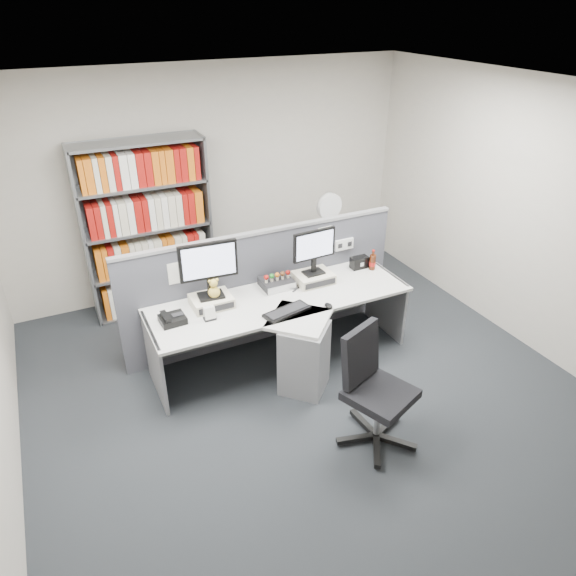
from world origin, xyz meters
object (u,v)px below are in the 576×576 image
desk (290,332)px  desk_calendar (209,314)px  cola_bottle (373,262)px  speaker (359,262)px  office_chair (373,386)px  monitor_right (314,248)px  filing_cabinet (327,261)px  monitor_left (209,265)px  desk_fan (329,210)px  shelving_unit (148,231)px  mouse (329,306)px  desk_phone (172,319)px  keyboard (287,311)px  desktop_pc (277,283)px

desk → desk_calendar: size_ratio=19.61×
cola_bottle → speaker: bearing=139.4°
cola_bottle → desk_calendar: bearing=-173.9°
speaker → office_chair: bearing=-118.5°
desk → monitor_right: size_ratio=5.49×
filing_cabinet → monitor_right: bearing=-126.4°
desk_calendar → monitor_left: bearing=67.3°
cola_bottle → desk_fan: 1.07m
monitor_right → office_chair: (-0.24, -1.49, -0.56)m
shelving_unit → mouse: bearing=-58.0°
monitor_left → desk: bearing=-30.5°
desk_phone → monitor_left: bearing=16.9°
monitor_right → desk_phone: size_ratio=2.02×
desk_calendar → filing_cabinet: size_ratio=0.19×
desk_phone → keyboard: bearing=-16.7°
shelving_unit → office_chair: bearing=-69.5°
keyboard → filing_cabinet: bearing=48.9°
desk_calendar → desk: bearing=-11.9°
office_chair → filing_cabinet: bearing=68.3°
desk_phone → shelving_unit: 1.62m
cola_bottle → desk: bearing=-162.7°
speaker → cola_bottle: size_ratio=0.84×
filing_cabinet → desk_fan: size_ratio=1.27×
cola_bottle → shelving_unit: (-2.06, 1.49, 0.17)m
monitor_right → mouse: (-0.11, -0.51, -0.36)m
desk_calendar → shelving_unit: shelving_unit is taller
monitor_right → shelving_unit: shelving_unit is taller
desk → speaker: bearing=23.3°
monitor_right → desktop_pc: size_ratio=1.53×
keyboard → cola_bottle: 1.29m
desk_phone → shelving_unit: bearing=84.0°
monitor_left → filing_cabinet: 2.26m
monitor_left → desktop_pc: size_ratio=1.79×
desk_calendar → filing_cabinet: 2.35m
monitor_left → keyboard: 0.84m
keyboard → desk_calendar: 0.72m
monitor_right → desk_fan: (0.75, 1.02, -0.06)m
monitor_right → cola_bottle: size_ratio=2.07×
desk_calendar → cola_bottle: 1.91m
desk → cola_bottle: bearing=17.3°
desk_fan → desktop_pc: bearing=-140.3°
keyboard → filing_cabinet: keyboard is taller
monitor_right → office_chair: monitor_right is taller
speaker → shelving_unit: (-1.95, 1.40, 0.19)m
desk → desk_calendar: 0.83m
cola_bottle → desk_phone: bearing=-177.3°
desk → mouse: 0.46m
office_chair → desk: bearing=100.5°
shelving_unit → cola_bottle: bearing=-35.9°
keyboard → office_chair: (0.27, -1.06, -0.19)m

